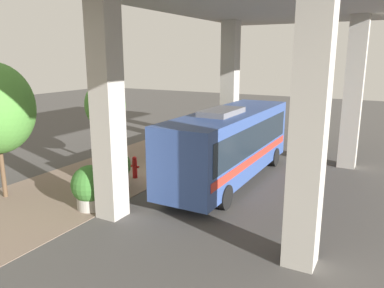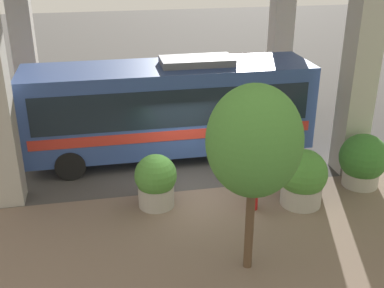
{
  "view_description": "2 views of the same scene",
  "coord_description": "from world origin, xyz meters",
  "px_view_note": "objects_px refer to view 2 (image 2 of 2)",
  "views": [
    {
      "loc": [
        9.42,
        -15.75,
        5.92
      ],
      "look_at": [
        1.4,
        -0.93,
        1.93
      ],
      "focal_mm": 35.0,
      "sensor_mm": 36.0,
      "label": 1
    },
    {
      "loc": [
        -13.2,
        2.6,
        7.51
      ],
      "look_at": [
        0.77,
        -0.16,
        1.29
      ],
      "focal_mm": 45.0,
      "sensor_mm": 36.0,
      "label": 2
    }
  ],
  "objects_px": {
    "street_tree_far": "(254,142)",
    "planter_back": "(156,181)",
    "fire_hydrant": "(254,192)",
    "planter_middle": "(363,161)",
    "planter_front": "(303,178)",
    "bus": "(169,105)"
  },
  "relations": [
    {
      "from": "street_tree_far",
      "to": "planter_front",
      "type": "bearing_deg",
      "value": -43.79
    },
    {
      "from": "planter_back",
      "to": "street_tree_far",
      "type": "height_order",
      "value": "street_tree_far"
    },
    {
      "from": "fire_hydrant",
      "to": "planter_back",
      "type": "xyz_separation_m",
      "value": [
        0.77,
        2.8,
        0.26
      ]
    },
    {
      "from": "planter_middle",
      "to": "planter_front",
      "type": "bearing_deg",
      "value": 107.45
    },
    {
      "from": "planter_middle",
      "to": "planter_back",
      "type": "relative_size",
      "value": 1.07
    },
    {
      "from": "bus",
      "to": "planter_front",
      "type": "height_order",
      "value": "bus"
    },
    {
      "from": "fire_hydrant",
      "to": "street_tree_far",
      "type": "xyz_separation_m",
      "value": [
        -2.55,
        0.98,
        2.77
      ]
    },
    {
      "from": "planter_middle",
      "to": "planter_back",
      "type": "xyz_separation_m",
      "value": [
        0.01,
        6.64,
        -0.05
      ]
    },
    {
      "from": "planter_back",
      "to": "fire_hydrant",
      "type": "bearing_deg",
      "value": -105.44
    },
    {
      "from": "planter_back",
      "to": "street_tree_far",
      "type": "bearing_deg",
      "value": -151.31
    },
    {
      "from": "planter_front",
      "to": "street_tree_far",
      "type": "height_order",
      "value": "street_tree_far"
    },
    {
      "from": "planter_middle",
      "to": "planter_back",
      "type": "distance_m",
      "value": 6.64
    },
    {
      "from": "planter_middle",
      "to": "fire_hydrant",
      "type": "bearing_deg",
      "value": 101.25
    },
    {
      "from": "planter_middle",
      "to": "street_tree_far",
      "type": "xyz_separation_m",
      "value": [
        -3.31,
        4.82,
        2.47
      ]
    },
    {
      "from": "fire_hydrant",
      "to": "planter_front",
      "type": "xyz_separation_m",
      "value": [
        0.02,
        -1.48,
        0.3
      ]
    },
    {
      "from": "planter_back",
      "to": "street_tree_far",
      "type": "xyz_separation_m",
      "value": [
        -3.32,
        -1.82,
        2.51
      ]
    },
    {
      "from": "planter_middle",
      "to": "planter_back",
      "type": "bearing_deg",
      "value": 89.92
    },
    {
      "from": "fire_hydrant",
      "to": "planter_front",
      "type": "distance_m",
      "value": 1.51
    },
    {
      "from": "planter_back",
      "to": "street_tree_far",
      "type": "distance_m",
      "value": 4.54
    },
    {
      "from": "fire_hydrant",
      "to": "planter_middle",
      "type": "bearing_deg",
      "value": -78.75
    },
    {
      "from": "street_tree_far",
      "to": "planter_middle",
      "type": "bearing_deg",
      "value": -55.52
    },
    {
      "from": "street_tree_far",
      "to": "planter_back",
      "type": "bearing_deg",
      "value": 28.69
    }
  ]
}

